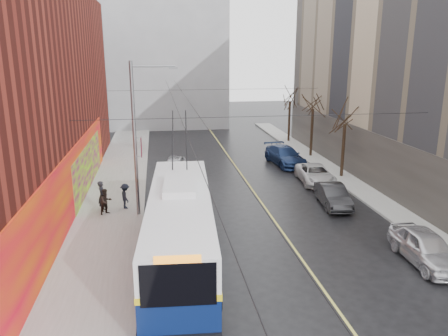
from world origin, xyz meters
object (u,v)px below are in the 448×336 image
object	(u,v)px
parked_car_d	(285,156)
pedestrian_a	(102,196)
parked_car_a	(426,247)
pedestrian_c	(125,196)
pedestrian_b	(106,202)
streetlight_pole	(137,136)
following_car	(174,165)
tree_far	(290,94)
tree_near	(346,114)
tree_mid	(313,100)
parked_car_c	(315,174)
parked_car_b	(333,196)
trolleybus	(180,226)

from	to	relation	value
parked_car_d	pedestrian_a	world-z (taller)	pedestrian_a
parked_car_a	pedestrian_c	size ratio (longest dim) A/B	2.90
parked_car_a	pedestrian_b	bearing A→B (deg)	153.40
streetlight_pole	following_car	xyz separation A→B (m)	(2.36, 9.15, -4.16)
streetlight_pole	tree_far	size ratio (longest dim) A/B	1.37
tree_near	pedestrian_c	distance (m)	17.30
tree_mid	following_car	xyz separation A→B (m)	(-12.78, -3.85, -4.56)
parked_car_a	pedestrian_a	bearing A→B (deg)	152.08
parked_car_a	parked_car_c	bearing A→B (deg)	94.45
tree_mid	parked_car_b	bearing A→B (deg)	-103.79
pedestrian_b	pedestrian_c	size ratio (longest dim) A/B	0.99
streetlight_pole	tree_mid	distance (m)	19.96
tree_near	parked_car_b	size ratio (longest dim) A/B	1.54
following_car	parked_car_c	bearing A→B (deg)	-12.35
tree_near	parked_car_d	bearing A→B (deg)	125.01
parked_car_c	parked_car_d	distance (m)	5.66
parked_car_b	pedestrian_b	world-z (taller)	pedestrian_b
parked_car_d	streetlight_pole	bearing A→B (deg)	-145.65
parked_car_d	pedestrian_c	size ratio (longest dim) A/B	3.47
parked_car_b	following_car	bearing A→B (deg)	142.02
trolleybus	parked_car_d	distance (m)	19.36
tree_far	pedestrian_c	distance (m)	25.17
pedestrian_a	parked_car_b	bearing A→B (deg)	-87.90
parked_car_d	pedestrian_c	distance (m)	15.99
tree_near	parked_car_b	distance (m)	8.07
parked_car_b	parked_car_c	world-z (taller)	parked_car_b
tree_far	following_car	xyz separation A→B (m)	(-12.78, -10.85, -4.45)
pedestrian_a	streetlight_pole	bearing A→B (deg)	-105.60
parked_car_a	parked_car_b	xyz separation A→B (m)	(-1.20, 7.98, -0.09)
parked_car_c	parked_car_d	world-z (taller)	parked_car_d
tree_near	tree_far	xyz separation A→B (m)	(0.00, 14.00, 0.17)
trolleybus	parked_car_a	xyz separation A→B (m)	(11.13, -2.00, -0.95)
pedestrian_a	parked_car_a	bearing A→B (deg)	-114.11
tree_mid	following_car	distance (m)	14.11
tree_near	tree_far	size ratio (longest dim) A/B	0.97
pedestrian_b	streetlight_pole	bearing A→B (deg)	-45.93
streetlight_pole	parked_car_b	size ratio (longest dim) A/B	2.16
pedestrian_b	pedestrian_c	bearing A→B (deg)	0.11
tree_near	parked_car_d	distance (m)	6.98
parked_car_b	parked_car_d	distance (m)	10.61
trolleybus	parked_car_c	world-z (taller)	trolleybus
tree_near	pedestrian_b	bearing A→B (deg)	-161.62
tree_mid	pedestrian_c	distance (m)	20.47
following_car	parked_car_b	bearing A→B (deg)	-33.88
parked_car_d	following_car	size ratio (longest dim) A/B	1.34
parked_car_d	pedestrian_a	xyz separation A→B (m)	(-14.25, -9.66, 0.29)
tree_mid	pedestrian_a	distance (m)	21.64
streetlight_pole	parked_car_a	size ratio (longest dim) A/B	1.99
tree_mid	parked_car_b	xyz separation A→B (m)	(-3.20, -13.04, -4.57)
tree_mid	pedestrian_a	bearing A→B (deg)	-145.29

